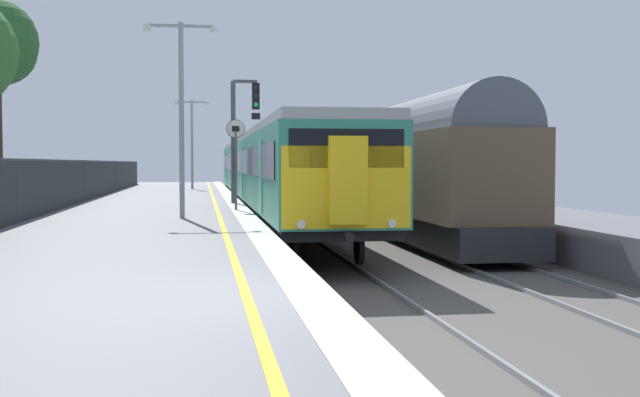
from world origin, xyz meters
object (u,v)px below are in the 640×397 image
(freight_train_adjacent_track, at_px, (382,165))
(platform_lamp_mid, at_px, (181,102))
(signal_gantry, at_px, (241,126))
(platform_lamp_far, at_px, (192,136))
(commuter_train_at_platform, at_px, (267,169))
(speed_limit_sign, at_px, (236,153))

(freight_train_adjacent_track, bearing_deg, platform_lamp_mid, -133.36)
(signal_gantry, bearing_deg, platform_lamp_far, 96.77)
(commuter_train_at_platform, height_order, freight_train_adjacent_track, freight_train_adjacent_track)
(signal_gantry, relative_size, speed_limit_sign, 1.59)
(commuter_train_at_platform, relative_size, signal_gantry, 8.57)
(freight_train_adjacent_track, height_order, platform_lamp_far, platform_lamp_far)
(signal_gantry, height_order, platform_lamp_far, platform_lamp_far)
(platform_lamp_mid, bearing_deg, signal_gantry, 75.69)
(signal_gantry, height_order, platform_lamp_mid, platform_lamp_mid)
(speed_limit_sign, height_order, platform_lamp_mid, platform_lamp_mid)
(signal_gantry, relative_size, platform_lamp_far, 0.90)
(signal_gantry, distance_m, speed_limit_sign, 4.55)
(platform_lamp_mid, bearing_deg, commuter_train_at_platform, 75.54)
(signal_gantry, xyz_separation_m, speed_limit_sign, (-0.39, -4.40, -1.07))
(freight_train_adjacent_track, xyz_separation_m, platform_lamp_mid, (-7.48, -7.92, 1.74))
(commuter_train_at_platform, distance_m, platform_lamp_mid, 14.04)
(freight_train_adjacent_track, distance_m, signal_gantry, 5.66)
(signal_gantry, xyz_separation_m, platform_lamp_mid, (-2.01, -7.89, 0.27))
(commuter_train_at_platform, relative_size, platform_lamp_mid, 7.43)
(commuter_train_at_platform, height_order, signal_gantry, signal_gantry)
(platform_lamp_mid, bearing_deg, platform_lamp_far, 90.00)
(freight_train_adjacent_track, distance_m, speed_limit_sign, 7.35)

